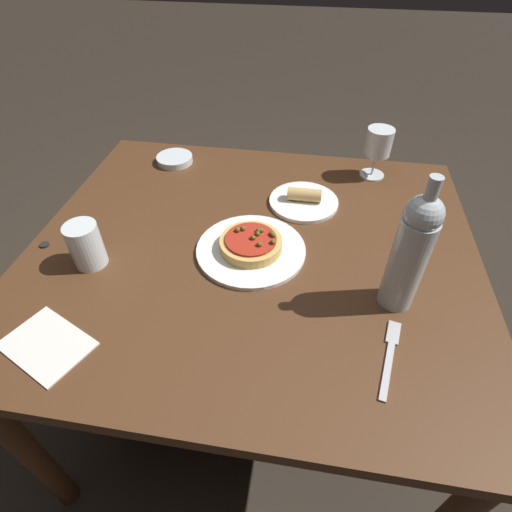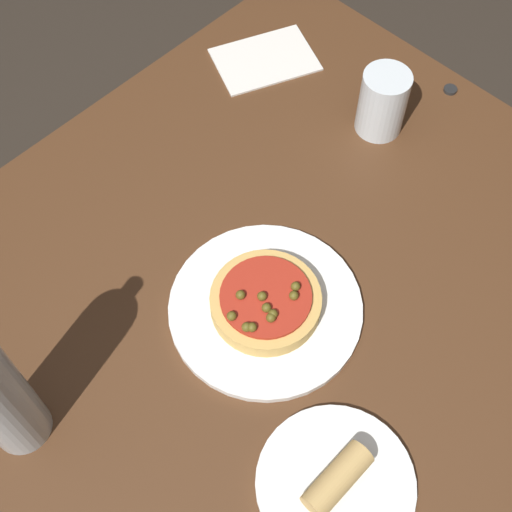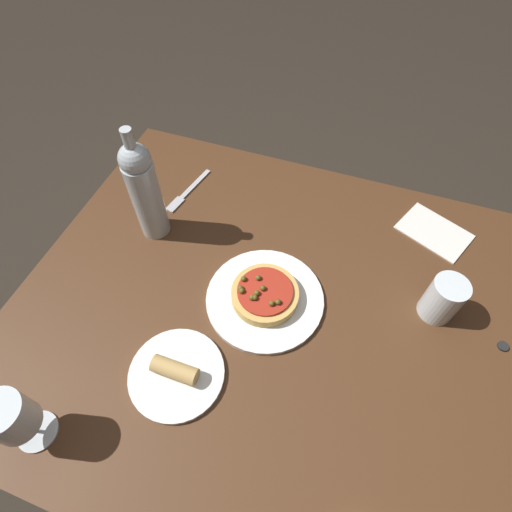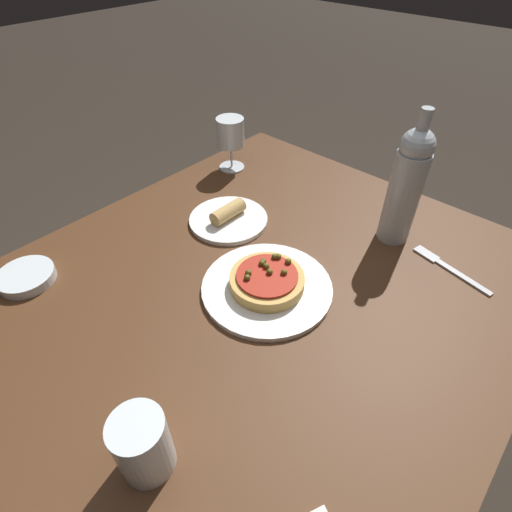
% 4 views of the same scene
% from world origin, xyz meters
% --- Properties ---
extents(ground_plane, '(14.00, 14.00, 0.00)m').
position_xyz_m(ground_plane, '(0.00, 0.00, 0.00)').
color(ground_plane, '#2D261E').
extents(dining_table, '(1.18, 1.04, 0.75)m').
position_xyz_m(dining_table, '(0.00, 0.00, 0.66)').
color(dining_table, '#4C2D19').
rests_on(dining_table, ground_plane).
extents(dinner_plate, '(0.29, 0.29, 0.01)m').
position_xyz_m(dinner_plate, '(-0.00, 0.02, 0.76)').
color(dinner_plate, white).
rests_on(dinner_plate, dining_table).
extents(pizza, '(0.16, 0.16, 0.04)m').
position_xyz_m(pizza, '(-0.00, 0.02, 0.78)').
color(pizza, tan).
rests_on(pizza, dinner_plate).
extents(water_cup, '(0.08, 0.08, 0.12)m').
position_xyz_m(water_cup, '(0.39, 0.13, 0.81)').
color(water_cup, silver).
rests_on(water_cup, dining_table).
extents(side_plate, '(0.21, 0.21, 0.05)m').
position_xyz_m(side_plate, '(-0.12, -0.22, 0.77)').
color(side_plate, white).
rests_on(side_plate, dining_table).
extents(paper_napkin, '(0.22, 0.19, 0.00)m').
position_xyz_m(paper_napkin, '(0.37, 0.38, 0.76)').
color(paper_napkin, silver).
rests_on(paper_napkin, dining_table).
extents(bottle_cap, '(0.02, 0.02, 0.01)m').
position_xyz_m(bottle_cap, '(0.55, 0.09, 0.76)').
color(bottle_cap, black).
rests_on(bottle_cap, dining_table).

